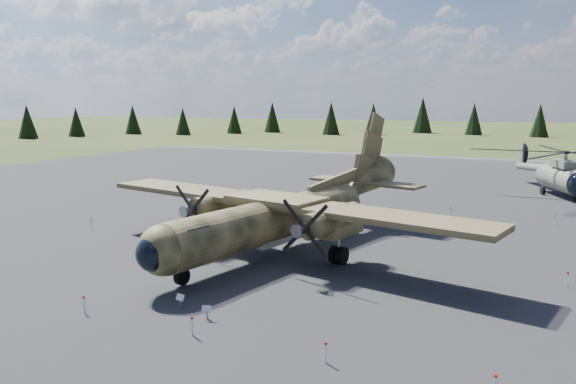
% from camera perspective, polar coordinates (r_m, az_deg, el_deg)
% --- Properties ---
extents(ground, '(500.00, 500.00, 0.00)m').
position_cam_1_polar(ground, '(36.75, -0.30, -6.17)').
color(ground, '#505325').
rests_on(ground, ground).
extents(apron, '(120.00, 120.00, 0.04)m').
position_cam_1_polar(apron, '(45.74, 5.02, -3.12)').
color(apron, '#56575B').
rests_on(apron, ground).
extents(transport_plane, '(28.52, 25.60, 9.42)m').
position_cam_1_polar(transport_plane, '(36.70, -0.21, -1.85)').
color(transport_plane, '#33381E').
rests_on(transport_plane, ground).
extents(helicopter_near, '(24.63, 24.63, 4.75)m').
position_cam_1_polar(helicopter_near, '(64.03, 26.13, 2.57)').
color(helicopter_near, gray).
rests_on(helicopter_near, ground).
extents(info_placard_left, '(0.47, 0.26, 0.70)m').
position_cam_1_polar(info_placard_left, '(27.65, -10.88, -10.60)').
color(info_placard_left, gray).
rests_on(info_placard_left, ground).
extents(info_placard_right, '(0.46, 0.29, 0.67)m').
position_cam_1_polar(info_placard_right, '(26.10, -8.27, -11.80)').
color(info_placard_right, gray).
rests_on(info_placard_right, ground).
extents(barrier_fence, '(33.12, 29.62, 0.85)m').
position_cam_1_polar(barrier_fence, '(36.74, -1.01, -5.36)').
color(barrier_fence, white).
rests_on(barrier_fence, ground).
extents(treeline, '(290.41, 291.09, 10.98)m').
position_cam_1_polar(treeline, '(36.13, 4.98, 1.16)').
color(treeline, black).
rests_on(treeline, ground).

